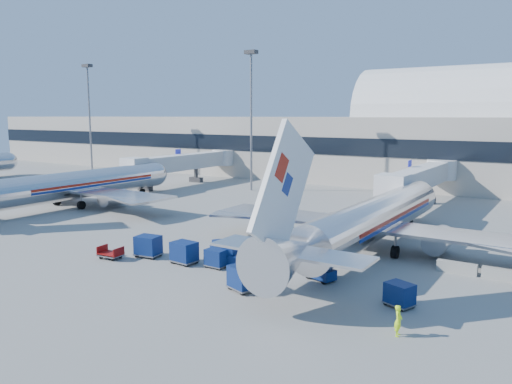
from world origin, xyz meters
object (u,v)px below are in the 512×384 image
Objects in this scene: cart_train_b at (184,252)px; cart_solo_far at (400,294)px; barrier_near at (457,268)px; tug_right at (320,271)px; tug_lead at (236,258)px; cart_train_a at (216,258)px; cart_solo_near at (243,278)px; mast_west at (251,100)px; tug_left at (222,248)px; ramp_worker at (398,321)px; barrier_mid at (503,275)px; cart_train_c at (148,246)px; jetbridge_near at (423,177)px; airliner_main at (371,220)px; airliner_mid at (74,185)px; mast_far_west at (89,103)px; cart_open_red at (111,254)px; jetbridge_mid at (188,162)px.

cart_solo_far is (18.02, 0.36, -0.15)m from cart_train_b.
tug_right reaches higher than barrier_near.
cart_train_a is at bearing -142.95° from tug_lead.
mast_west is at bearing 142.61° from cart_solo_near.
ramp_worker reaches higher than tug_left.
cart_train_c is at bearing -159.88° from barrier_mid.
jetbridge_near is at bearing 80.31° from cart_train_b.
airliner_mid is (-42.00, 0.00, 0.00)m from airliner_main.
mast_far_west is 7.53× the size of barrier_near.
cart_train_c is 1.11× the size of cart_open_red.
cart_train_a is at bearing 11.69° from cart_open_red.
ramp_worker reaches higher than cart_solo_near.
mast_west is at bearing 62.81° from tug_left.
ramp_worker is at bearing -22.70° from tug_lead.
cart_open_red is (-29.25, -12.08, -0.07)m from barrier_mid.
jetbridge_mid is 59.90m from barrier_near.
cart_train_b reaches higher than cart_solo_near.
tug_right is at bearing -26.88° from mast_far_west.
mast_far_west is at bearing 161.00° from barrier_mid.
cart_train_c reaches higher than cart_train_a.
mast_far_west reaches higher than airliner_main.
cart_train_c is (-6.91, -0.77, 0.19)m from cart_train_a.
airliner_mid is at bearing -173.21° from cart_solo_far.
barrier_near is 1.00× the size of barrier_mid.
tug_left is at bearing -142.11° from airliner_main.
jetbridge_mid is at bearing 118.00° from cart_train_c.
mast_far_west is at bearing 149.74° from cart_train_a.
barrier_near is 19.08m from cart_train_a.
tug_left is at bearing 155.74° from cart_solo_near.
ramp_worker reaches higher than tug_right.
jetbridge_mid reaches higher than barrier_mid.
cart_train_a is at bearing -2.26° from cart_train_c.
cart_open_red is (-15.55, -40.89, -3.55)m from jetbridge_near.
ramp_worker is (19.29, -4.01, -0.09)m from cart_train_b.
tug_lead reaches higher than barrier_near.
cart_train_a is (-16.76, -9.11, 0.36)m from barrier_near.
cart_solo_far is at bearing -36.93° from jetbridge_mid.
airliner_mid is at bearing 177.31° from barrier_mid.
cart_train_b is 1.03× the size of cart_solo_far.
cart_train_a is (21.24, -37.11, -13.98)m from mast_west.
airliner_mid reaches higher than jetbridge_mid.
cart_train_c reaches higher than tug_lead.
cart_open_red is at bearing -37.60° from mast_far_west.
airliner_main reaches higher than cart_solo_near.
jetbridge_mid is 57.86m from cart_solo_near.
mast_west is 9.65× the size of cart_train_c.
tug_right is (-11.65, -7.30, 0.24)m from barrier_mid.
cart_train_b is at bearing -133.79° from airliner_main.
airliner_main reaches higher than cart_train_c.
airliner_mid is at bearing 177.13° from barrier_near.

